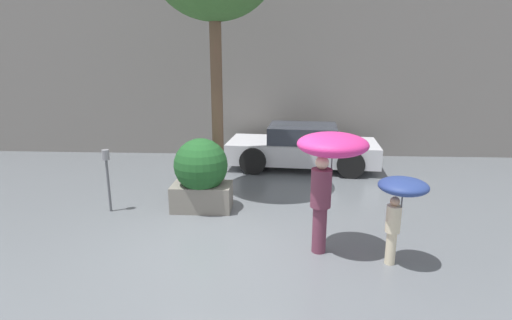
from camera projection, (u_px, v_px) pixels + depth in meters
The scene contains 7 objects.
ground_plane at pixel (217, 244), 6.65m from camera, with size 40.00×40.00×0.00m, color slate.
building_facade at pixel (246, 58), 12.18m from camera, with size 18.00×0.30×6.00m.
planter_box at pixel (201, 173), 8.00m from camera, with size 1.20×1.08×1.48m.
person_adult at pixel (330, 157), 6.01m from camera, with size 1.07×1.07×1.94m.
person_child at pixel (401, 196), 5.72m from camera, with size 0.71×0.71×1.37m.
parked_car_near at pixel (302, 147), 11.17m from camera, with size 4.23×2.23×1.20m.
parking_meter at pixel (107, 168), 7.86m from camera, with size 0.14×0.14×1.28m.
Camera 1 is at (0.97, -6.04, 3.04)m, focal length 28.00 mm.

